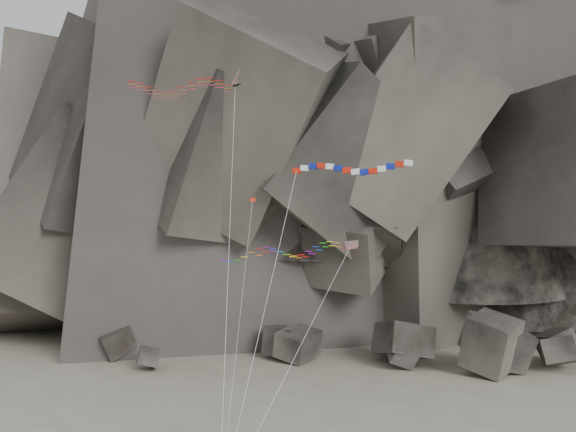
# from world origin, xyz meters

# --- Properties ---
(headland) EXTENTS (110.00, 70.00, 84.00)m
(headland) POSITION_xyz_m (0.00, 70.00, 42.00)
(headland) COLOR #5D554C
(headland) RESTS_ON ground
(boulder_field) EXTENTS (67.86, 18.31, 8.82)m
(boulder_field) POSITION_xyz_m (14.30, 33.78, 2.23)
(boulder_field) COLOR #47423F
(boulder_field) RESTS_ON ground
(delta_kite) EXTENTS (12.07, 15.84, 30.98)m
(delta_kite) POSITION_xyz_m (-8.61, 3.94, 31.01)
(delta_kite) COLOR red
(delta_kite) RESTS_ON ground
(banner_kite) EXTENTS (12.72, 10.27, 21.91)m
(banner_kite) POSITION_xyz_m (6.62, -1.66, 22.78)
(banner_kite) COLOR red
(banner_kite) RESTS_ON ground
(parafoil_kite) EXTENTS (12.02, 13.99, 15.91)m
(parafoil_kite) POSITION_xyz_m (0.96, 2.81, 16.45)
(parafoil_kite) COLOR #D59C0B
(parafoil_kite) RESTS_ON ground
(pennant_kite) EXTENTS (0.48, 12.05, 19.38)m
(pennant_kite) POSITION_xyz_m (-1.34, -1.86, 15.75)
(pennant_kite) COLOR red
(pennant_kite) RESTS_ON ground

